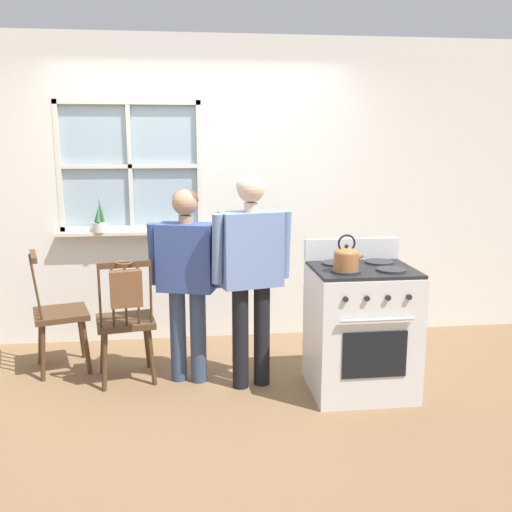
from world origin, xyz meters
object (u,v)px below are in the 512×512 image
at_px(stove, 360,328).
at_px(kettle, 346,258).
at_px(potted_plant, 99,222).
at_px(chair_by_window, 126,323).
at_px(handbag, 126,288).
at_px(person_teen_center, 251,261).
at_px(person_elderly_left, 186,269).
at_px(chair_near_wall, 58,315).

relative_size(stove, kettle, 4.39).
bearing_deg(potted_plant, chair_by_window, -71.79).
bearing_deg(handbag, stove, -5.24).
height_order(chair_by_window, stove, stove).
xyz_separation_m(person_teen_center, stove, (0.78, -0.17, -0.48)).
height_order(person_teen_center, kettle, person_teen_center).
distance_m(person_elderly_left, potted_plant, 1.21).
distance_m(chair_by_window, person_elderly_left, 0.63).
bearing_deg(stove, person_teen_center, 167.59).
distance_m(chair_near_wall, stove, 2.35).
distance_m(chair_near_wall, handbag, 0.85).
relative_size(person_teen_center, handbag, 5.12).
relative_size(chair_by_window, person_teen_center, 0.61).
xyz_separation_m(chair_by_window, potted_plant, (-0.28, 0.86, 0.65)).
bearing_deg(person_teen_center, potted_plant, 125.34).
bearing_deg(stove, kettle, -140.70).
height_order(person_teen_center, stove, person_teen_center).
xyz_separation_m(person_elderly_left, person_teen_center, (0.46, -0.15, 0.08)).
xyz_separation_m(chair_by_window, person_teen_center, (0.93, -0.21, 0.50)).
distance_m(person_elderly_left, person_teen_center, 0.49).
bearing_deg(chair_by_window, person_elderly_left, 161.86).
bearing_deg(chair_by_window, potted_plant, -81.89).
xyz_separation_m(kettle, handbag, (-1.50, 0.28, -0.23)).
relative_size(kettle, potted_plant, 0.80).
bearing_deg(chair_near_wall, person_teen_center, -124.50).
distance_m(chair_by_window, person_teen_center, 1.08).
bearing_deg(potted_plant, chair_near_wall, -114.73).
relative_size(chair_by_window, handbag, 3.13).
bearing_deg(chair_near_wall, person_elderly_left, -124.80).
distance_m(chair_near_wall, potted_plant, 0.91).
relative_size(chair_near_wall, stove, 0.89).
relative_size(chair_near_wall, person_teen_center, 0.61).
relative_size(chair_near_wall, kettle, 3.89).
xyz_separation_m(stove, handbag, (-1.66, 0.15, 0.32)).
relative_size(chair_near_wall, person_elderly_left, 0.66).
bearing_deg(handbag, potted_plant, 106.54).
relative_size(person_elderly_left, potted_plant, 4.74).
height_order(kettle, handbag, kettle).
bearing_deg(chair_near_wall, handbag, -146.85).
bearing_deg(chair_by_window, chair_near_wall, -36.80).
height_order(chair_near_wall, handbag, same).
relative_size(chair_by_window, stove, 0.89).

